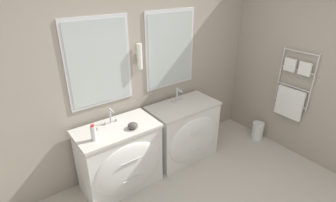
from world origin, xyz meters
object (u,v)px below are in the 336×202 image
(vanity_right, at_px, (184,131))
(amenity_bowl, at_px, (133,126))
(toiletry_bottle, at_px, (93,133))
(waste_bin, at_px, (258,130))
(vanity_left, at_px, (121,157))

(vanity_right, xyz_separation_m, amenity_bowl, (-0.87, -0.09, 0.45))
(toiletry_bottle, distance_m, waste_bin, 2.74)
(vanity_right, bearing_deg, amenity_bowl, -173.94)
(vanity_right, xyz_separation_m, waste_bin, (1.28, -0.37, -0.28))
(amenity_bowl, bearing_deg, vanity_left, 148.32)
(amenity_bowl, bearing_deg, vanity_right, 6.06)
(waste_bin, bearing_deg, toiletry_bottle, 173.18)
(vanity_left, relative_size, amenity_bowl, 8.08)
(vanity_left, height_order, waste_bin, vanity_left)
(amenity_bowl, xyz_separation_m, waste_bin, (2.15, -0.27, -0.73))
(vanity_left, height_order, amenity_bowl, amenity_bowl)
(toiletry_bottle, bearing_deg, vanity_left, 10.10)
(vanity_left, xyz_separation_m, vanity_right, (1.02, 0.00, 0.00))
(amenity_bowl, relative_size, waste_bin, 0.41)
(amenity_bowl, bearing_deg, waste_bin, -7.27)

